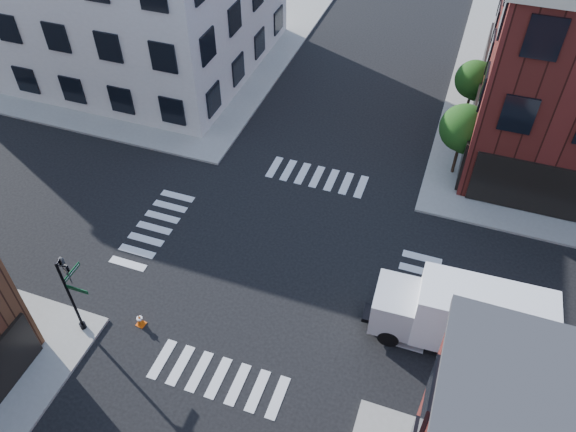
{
  "coord_description": "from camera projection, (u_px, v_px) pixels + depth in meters",
  "views": [
    {
      "loc": [
        6.89,
        -17.54,
        21.62
      ],
      "look_at": [
        0.35,
        0.88,
        2.5
      ],
      "focal_mm": 35.0,
      "sensor_mm": 36.0,
      "label": 1
    }
  ],
  "objects": [
    {
      "name": "ground",
      "position": [
        276.0,
        261.0,
        28.58
      ],
      "size": [
        120.0,
        120.0,
        0.0
      ],
      "primitive_type": "plane",
      "color": "black",
      "rests_on": "ground"
    },
    {
      "name": "sidewalk_nw",
      "position": [
        131.0,
        22.0,
        47.69
      ],
      "size": [
        30.0,
        30.0,
        0.15
      ],
      "primitive_type": "cube",
      "color": "gray",
      "rests_on": "ground"
    },
    {
      "name": "tree_near",
      "position": [
        464.0,
        130.0,
        31.28
      ],
      "size": [
        2.69,
        2.69,
        4.49
      ],
      "color": "black",
      "rests_on": "ground"
    },
    {
      "name": "tree_far",
      "position": [
        475.0,
        82.0,
        35.52
      ],
      "size": [
        2.43,
        2.43,
        4.07
      ],
      "color": "black",
      "rests_on": "ground"
    },
    {
      "name": "signal_pole",
      "position": [
        71.0,
        289.0,
        23.69
      ],
      "size": [
        1.29,
        1.24,
        4.6
      ],
      "color": "black",
      "rests_on": "ground"
    },
    {
      "name": "box_truck",
      "position": [
        465.0,
        318.0,
        23.89
      ],
      "size": [
        7.75,
        2.62,
        3.47
      ],
      "rotation": [
        0.0,
        0.0,
        0.04
      ],
      "color": "white",
      "rests_on": "ground"
    },
    {
      "name": "traffic_cone",
      "position": [
        140.0,
        320.0,
        25.57
      ],
      "size": [
        0.44,
        0.44,
        0.71
      ],
      "rotation": [
        0.0,
        0.0,
        -0.14
      ],
      "color": "#F2590A",
      "rests_on": "ground"
    }
  ]
}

